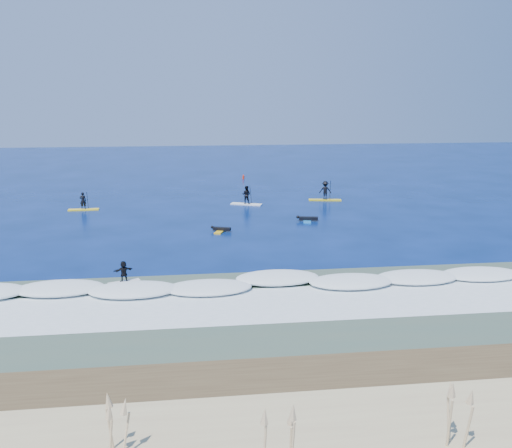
{
  "coord_description": "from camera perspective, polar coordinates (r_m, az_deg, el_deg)",
  "views": [
    {
      "loc": [
        -4.16,
        -40.08,
        10.47
      ],
      "look_at": [
        1.34,
        2.83,
        0.6
      ],
      "focal_mm": 40.0,
      "sensor_mm": 36.0,
      "label": 1
    }
  ],
  "objects": [
    {
      "name": "sup_paddler_right",
      "position": [
        57.86,
        6.93,
        3.23
      ],
      "size": [
        3.36,
        1.46,
        2.29
      ],
      "rotation": [
        0.0,
        0.0,
        -0.2
      ],
      "color": "gold",
      "rests_on": "ground"
    },
    {
      "name": "marker_buoy",
      "position": [
        72.14,
        -1.27,
        4.73
      ],
      "size": [
        0.27,
        0.27,
        0.64
      ],
      "rotation": [
        0.0,
        0.0,
        0.35
      ],
      "color": "red",
      "rests_on": "ground"
    },
    {
      "name": "wave_surfer",
      "position": [
        32.69,
        -13.09,
        -4.8
      ],
      "size": [
        1.82,
        1.14,
        1.28
      ],
      "rotation": [
        0.0,
        0.0,
        0.4
      ],
      "color": "white",
      "rests_on": "breaking_wave"
    },
    {
      "name": "sup_paddler_left",
      "position": [
        55.0,
        -16.89,
        1.96
      ],
      "size": [
        2.78,
        0.79,
        1.93
      ],
      "rotation": [
        0.0,
        0.0,
        0.04
      ],
      "color": "yellow",
      "rests_on": "ground"
    },
    {
      "name": "breaking_wave",
      "position": [
        32.12,
        0.54,
        -6.17
      ],
      "size": [
        40.0,
        6.0,
        0.3
      ],
      "primitive_type": "cube",
      "color": "white",
      "rests_on": "ground"
    },
    {
      "name": "dune_grass",
      "position": [
        16.2,
        9.28,
        -19.46
      ],
      "size": [
        40.0,
        4.0,
        1.7
      ],
      "primitive_type": null,
      "color": "#D5B483",
      "rests_on": "dune"
    },
    {
      "name": "prone_paddler_near",
      "position": [
        44.58,
        -3.53,
        -0.56
      ],
      "size": [
        1.58,
        2.08,
        0.42
      ],
      "rotation": [
        0.0,
        0.0,
        1.22
      ],
      "color": "yellow",
      "rests_on": "ground"
    },
    {
      "name": "whitewater",
      "position": [
        29.33,
        1.35,
        -8.07
      ],
      "size": [
        34.0,
        5.0,
        0.02
      ],
      "primitive_type": "cube",
      "color": "silver",
      "rests_on": "ground"
    },
    {
      "name": "prone_paddler_far",
      "position": [
        48.32,
        5.15,
        0.49
      ],
      "size": [
        1.84,
        2.39,
        0.48
      ],
      "rotation": [
        0.0,
        0.0,
        1.37
      ],
      "color": "blue",
      "rests_on": "ground"
    },
    {
      "name": "sup_paddler_center",
      "position": [
        55.24,
        -0.97,
        2.77
      ],
      "size": [
        3.09,
        1.93,
        2.13
      ],
      "rotation": [
        0.0,
        0.0,
        -0.42
      ],
      "color": "white",
      "rests_on": "ground"
    },
    {
      "name": "wet_sand_strip",
      "position": [
        21.72,
        4.85,
        -16.0
      ],
      "size": [
        90.0,
        5.0,
        0.08
      ],
      "primitive_type": "cube",
      "color": "#44351F",
      "rests_on": "ground"
    },
    {
      "name": "shallow_water",
      "position": [
        28.4,
        1.66,
        -8.77
      ],
      "size": [
        90.0,
        13.0,
        0.01
      ],
      "primitive_type": "cube",
      "color": "#3D5444",
      "rests_on": "ground"
    },
    {
      "name": "ground",
      "position": [
        41.63,
        -1.33,
        -1.72
      ],
      "size": [
        160.0,
        160.0,
        0.0
      ],
      "primitive_type": "plane",
      "color": "#031742",
      "rests_on": "ground"
    }
  ]
}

